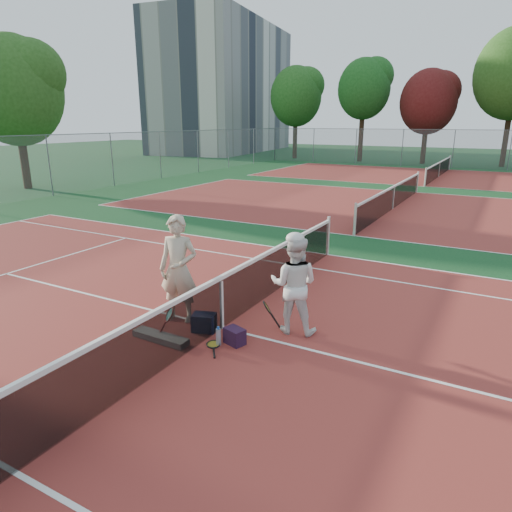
# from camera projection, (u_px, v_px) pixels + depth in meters

# --- Properties ---
(ground) EXTENTS (130.00, 130.00, 0.00)m
(ground) POSITION_uv_depth(u_px,v_px,m) (222.00, 328.00, 8.39)
(ground) COLOR #103C1A
(ground) RESTS_ON ground
(court_main) EXTENTS (23.77, 10.97, 0.01)m
(court_main) POSITION_uv_depth(u_px,v_px,m) (222.00, 328.00, 8.39)
(court_main) COLOR maroon
(court_main) RESTS_ON ground
(court_far_a) EXTENTS (23.77, 10.97, 0.01)m
(court_far_a) POSITION_uv_depth(u_px,v_px,m) (392.00, 209.00, 19.72)
(court_far_a) COLOR maroon
(court_far_a) RESTS_ON ground
(court_far_b) EXTENTS (23.77, 10.97, 0.01)m
(court_far_b) POSITION_uv_depth(u_px,v_px,m) (438.00, 177.00, 31.04)
(court_far_b) COLOR maroon
(court_far_b) RESTS_ON ground
(net_main) EXTENTS (0.10, 10.98, 1.02)m
(net_main) POSITION_uv_depth(u_px,v_px,m) (222.00, 302.00, 8.24)
(net_main) COLOR black
(net_main) RESTS_ON ground
(net_far_a) EXTENTS (0.10, 10.98, 1.02)m
(net_far_a) POSITION_uv_depth(u_px,v_px,m) (393.00, 197.00, 19.57)
(net_far_a) COLOR black
(net_far_a) RESTS_ON ground
(net_far_b) EXTENTS (0.10, 10.98, 1.02)m
(net_far_b) POSITION_uv_depth(u_px,v_px,m) (439.00, 169.00, 30.90)
(net_far_b) COLOR black
(net_far_b) RESTS_ON ground
(fence_back) EXTENTS (32.00, 0.06, 3.00)m
(fence_back) POSITION_uv_depth(u_px,v_px,m) (453.00, 149.00, 36.49)
(fence_back) COLOR slate
(fence_back) RESTS_ON ground
(fence_left) EXTENTS (0.06, 54.50, 3.00)m
(fence_left) POSITION_uv_depth(u_px,v_px,m) (10.00, 170.00, 21.05)
(fence_left) COLOR slate
(fence_left) RESTS_ON ground
(apartment_block) EXTENTS (12.96, 23.18, 15.00)m
(apartment_block) POSITION_uv_depth(u_px,v_px,m) (225.00, 88.00, 56.16)
(apartment_block) COLOR beige
(apartment_block) RESTS_ON ground
(player_a) EXTENTS (0.84, 0.65, 2.03)m
(player_a) POSITION_uv_depth(u_px,v_px,m) (179.00, 269.00, 8.47)
(player_a) COLOR #B9AC90
(player_a) RESTS_ON ground
(player_b) EXTENTS (0.99, 0.85, 1.77)m
(player_b) POSITION_uv_depth(u_px,v_px,m) (294.00, 285.00, 8.04)
(player_b) COLOR white
(player_b) RESTS_ON ground
(racket_red) EXTENTS (0.41, 0.42, 0.53)m
(racket_red) POSITION_uv_depth(u_px,v_px,m) (170.00, 322.00, 8.00)
(racket_red) COLOR maroon
(racket_red) RESTS_ON ground
(racket_black_held) EXTENTS (0.42, 0.41, 0.53)m
(racket_black_held) POSITION_uv_depth(u_px,v_px,m) (267.00, 315.00, 8.30)
(racket_black_held) COLOR black
(racket_black_held) RESTS_ON ground
(racket_spare) EXTENTS (0.57, 0.64, 0.03)m
(racket_spare) POSITION_uv_depth(u_px,v_px,m) (213.00, 344.00, 7.75)
(racket_spare) COLOR black
(racket_spare) RESTS_ON ground
(sports_bag_navy) EXTENTS (0.48, 0.40, 0.33)m
(sports_bag_navy) POSITION_uv_depth(u_px,v_px,m) (204.00, 322.00, 8.23)
(sports_bag_navy) COLOR black
(sports_bag_navy) RESTS_ON ground
(sports_bag_purple) EXTENTS (0.40, 0.33, 0.28)m
(sports_bag_purple) POSITION_uv_depth(u_px,v_px,m) (235.00, 336.00, 7.76)
(sports_bag_purple) COLOR black
(sports_bag_purple) RESTS_ON ground
(net_cover_canvas) EXTENTS (1.08, 0.27, 0.11)m
(net_cover_canvas) POSITION_uv_depth(u_px,v_px,m) (161.00, 338.00, 7.90)
(net_cover_canvas) COLOR slate
(net_cover_canvas) RESTS_ON ground
(water_bottle) EXTENTS (0.09, 0.09, 0.30)m
(water_bottle) POSITION_uv_depth(u_px,v_px,m) (218.00, 337.00, 7.71)
(water_bottle) COLOR silver
(water_bottle) RESTS_ON ground
(tree_back_0) EXTENTS (5.06, 5.06, 8.90)m
(tree_back_0) POSITION_uv_depth(u_px,v_px,m) (296.00, 97.00, 45.09)
(tree_back_0) COLOR #382314
(tree_back_0) RESTS_ON ground
(tree_back_1) EXTENTS (4.68, 4.68, 9.12)m
(tree_back_1) POSITION_uv_depth(u_px,v_px,m) (364.00, 89.00, 41.14)
(tree_back_1) COLOR #382314
(tree_back_1) RESTS_ON ground
(tree_back_maroon) EXTENTS (4.78, 4.78, 8.00)m
(tree_back_maroon) POSITION_uv_depth(u_px,v_px,m) (428.00, 102.00, 39.25)
(tree_back_maroon) COLOR #382314
(tree_back_maroon) RESTS_ON ground
(tree_left_1) EXTENTS (5.00, 5.00, 8.07)m
(tree_left_1) POSITION_uv_depth(u_px,v_px,m) (15.00, 91.00, 24.29)
(tree_left_1) COLOR #382314
(tree_left_1) RESTS_ON ground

